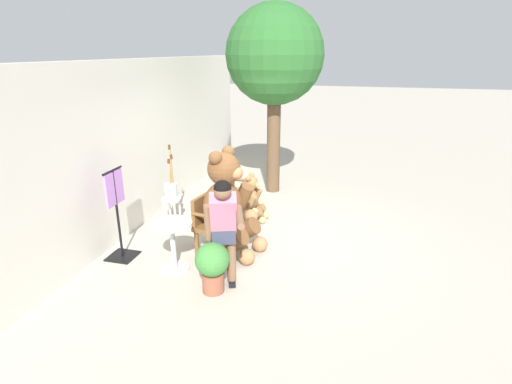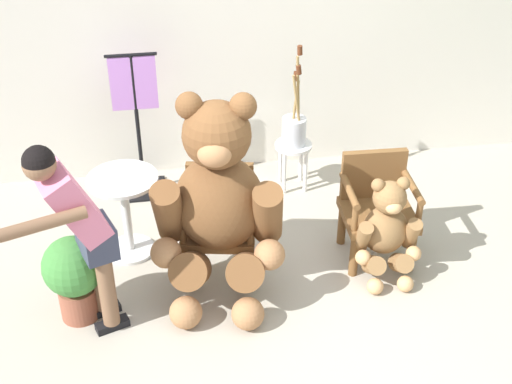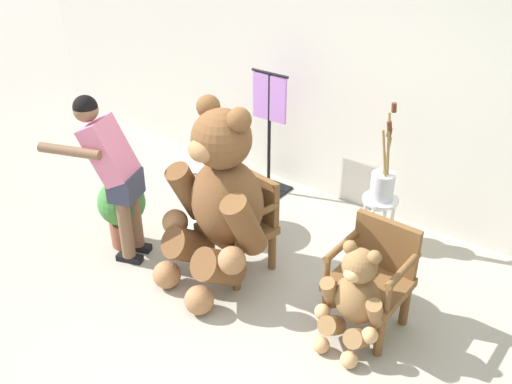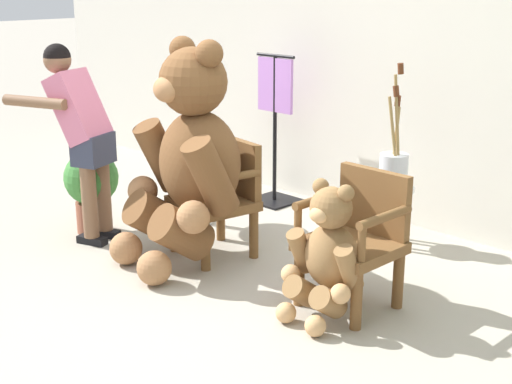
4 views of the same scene
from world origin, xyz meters
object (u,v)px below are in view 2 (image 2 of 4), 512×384
Objects in this scene: wooden_chair_left at (219,219)px; white_stool at (293,154)px; wooden_chair_right at (377,205)px; potted_plant at (74,273)px; teddy_bear_small at (387,230)px; clothing_display_stand at (137,122)px; teddy_bear_large at (218,203)px; person_visitor at (78,223)px; round_side_table at (126,206)px; brush_bucket at (294,127)px.

white_stool is (0.80, 1.08, -0.11)m from wooden_chair_left.
wooden_chair_right is 2.38m from potted_plant.
teddy_bear_small reaches higher than white_stool.
wooden_chair_left is 0.63× the size of clothing_display_stand.
person_visitor is at bearing -164.02° from teddy_bear_large.
white_stool is 1.71m from round_side_table.
white_stool is 0.28m from brush_bucket.
teddy_bear_large is 1.70× the size of brush_bucket.
clothing_display_stand is (0.50, 1.64, 0.32)m from potted_plant.
brush_bucket is at bearing -58.97° from white_stool.
wooden_chair_right is at bearing 11.73° from teddy_bear_large.
brush_bucket is (0.80, 1.08, 0.17)m from wooden_chair_left.
teddy_bear_large is (-1.29, -0.27, 0.33)m from wooden_chair_right.
person_visitor is at bearing -166.44° from wooden_chair_right.
teddy_bear_small reaches higher than wooden_chair_right.
round_side_table is (0.27, 0.85, -0.47)m from person_visitor.
person_visitor is 2.14× the size of round_side_table.
teddy_bear_small reaches higher than potted_plant.
teddy_bear_large is at bearing -168.27° from wooden_chair_right.
wooden_chair_right is at bearing 13.56° from person_visitor.
teddy_bear_large is 1.05× the size of person_visitor.
teddy_bear_small is 2.31m from person_visitor.
wooden_chair_left is 1.35m from brush_bucket.
brush_bucket reaches higher than round_side_table.
brush_bucket reaches higher than wooden_chair_left.
teddy_bear_large is 1.59m from brush_bucket.
clothing_display_stand is (-0.59, 1.23, 0.26)m from wooden_chair_left.
teddy_bear_large reaches higher than white_stool.
person_visitor is at bearing -151.22° from wooden_chair_left.
white_stool is at bearing 108.49° from teddy_bear_small.
clothing_display_stand reaches higher than potted_plant.
potted_plant is (-1.09, -0.41, -0.07)m from wooden_chair_left.
wooden_chair_left is 0.78m from round_side_table.
round_side_table is at bearing 140.31° from teddy_bear_large.
wooden_chair_right is 0.56× the size of person_visitor.
white_stool is at bearing 53.40° from wooden_chair_left.
clothing_display_stand reaches higher than white_stool.
white_stool is (-0.46, 1.37, -0.07)m from teddy_bear_small.
wooden_chair_right is 0.90× the size of brush_bucket.
round_side_table is at bearing 62.99° from potted_plant.
teddy_bear_small is at bearing -71.54° from brush_bucket.
wooden_chair_left is 1.00× the size of wooden_chair_right.
teddy_bear_small is 1.44m from white_stool.
teddy_bear_large is at bearing -121.71° from brush_bucket.
potted_plant is (-1.06, -0.15, -0.40)m from teddy_bear_large.
white_stool is at bearing 121.03° from brush_bucket.
wooden_chair_left is at bearing -23.18° from round_side_table.
wooden_chair_right is (1.26, 0.00, 0.00)m from wooden_chair_left.
teddy_bear_large reaches higher than person_visitor.
wooden_chair_right is 2.35m from person_visitor.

